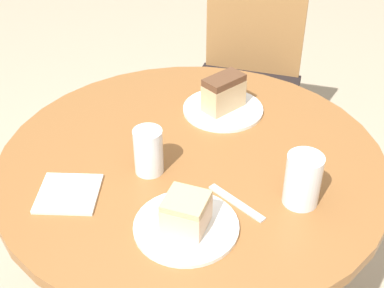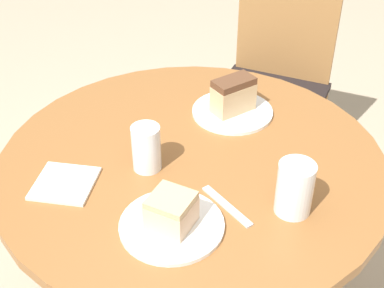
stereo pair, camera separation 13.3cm
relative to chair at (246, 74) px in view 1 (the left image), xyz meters
name	(u,v)px [view 1 (the left image)]	position (x,y,z in m)	size (l,w,h in m)	color
table	(192,212)	(0.04, -0.94, 0.07)	(0.98, 0.98, 0.74)	brown
chair	(246,74)	(0.00, 0.00, 0.00)	(0.44, 0.47, 0.96)	olive
plate_near	(186,226)	(0.10, -1.19, 0.26)	(0.23, 0.23, 0.01)	white
plate_far	(223,109)	(0.07, -0.70, 0.26)	(0.23, 0.23, 0.01)	white
cake_slice_near	(186,212)	(0.10, -1.19, 0.30)	(0.09, 0.09, 0.08)	beige
cake_slice_far	(224,93)	(0.07, -0.70, 0.31)	(0.12, 0.13, 0.10)	tan
glass_lemonade	(149,154)	(-0.04, -1.02, 0.30)	(0.07, 0.07, 0.12)	beige
glass_water	(302,182)	(0.33, -1.03, 0.31)	(0.08, 0.08, 0.13)	silver
napkin_stack	(69,193)	(-0.19, -1.16, 0.26)	(0.17, 0.17, 0.01)	silver
fork	(236,203)	(0.19, -1.08, 0.26)	(0.15, 0.10, 0.00)	silver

